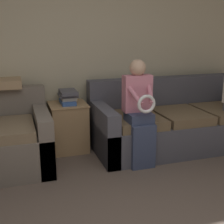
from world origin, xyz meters
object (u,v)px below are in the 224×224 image
object	(u,v)px
child_left_seated	(140,109)
book_stack	(68,97)
side_shelf	(69,126)
throw_pillow	(5,83)
couch_main	(174,123)

from	to	relation	value
child_left_seated	book_stack	xyz separation A→B (m)	(-0.70, 0.68, 0.05)
side_shelf	book_stack	bearing A→B (deg)	34.55
child_left_seated	book_stack	size ratio (longest dim) A/B	3.75
child_left_seated	throw_pillow	bearing A→B (deg)	152.58
child_left_seated	throw_pillow	xyz separation A→B (m)	(-1.44, 0.75, 0.25)
side_shelf	throw_pillow	world-z (taller)	throw_pillow
couch_main	side_shelf	bearing A→B (deg)	169.27
couch_main	child_left_seated	bearing A→B (deg)	-149.15
couch_main	child_left_seated	xyz separation A→B (m)	(-0.69, -0.41, 0.36)
couch_main	side_shelf	xyz separation A→B (m)	(-1.40, 0.26, 0.01)
child_left_seated	book_stack	distance (m)	0.98
side_shelf	throw_pillow	distance (m)	0.95
side_shelf	couch_main	bearing A→B (deg)	-10.73
couch_main	throw_pillow	world-z (taller)	throw_pillow
couch_main	child_left_seated	world-z (taller)	child_left_seated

